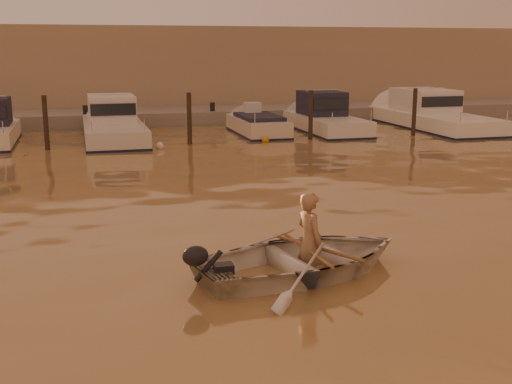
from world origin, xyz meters
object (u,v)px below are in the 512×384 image
object	(u,v)px
moored_boat_4	(326,118)
moored_boat_5	(433,114)
waterfront_building	(153,70)
moored_boat_2	(113,124)
dinghy	(304,258)
person	(310,242)
moored_boat_3	(258,129)

from	to	relation	value
moored_boat_4	moored_boat_5	distance (m)	5.36
waterfront_building	moored_boat_2	bearing A→B (deg)	-105.15
moored_boat_5	moored_boat_2	bearing A→B (deg)	180.00
moored_boat_2	moored_boat_4	distance (m)	9.33
moored_boat_4	moored_boat_5	size ratio (longest dim) A/B	0.73
dinghy	person	world-z (taller)	person
person	moored_boat_3	world-z (taller)	person
person	waterfront_building	size ratio (longest dim) A/B	0.04
moored_boat_3	moored_boat_4	distance (m)	3.21
moored_boat_5	waterfront_building	bearing A→B (deg)	136.80
moored_boat_2	moored_boat_5	size ratio (longest dim) A/B	0.86
moored_boat_2	moored_boat_5	xyz separation A→B (m)	(14.69, 0.00, 0.00)
dinghy	moored_boat_5	bearing A→B (deg)	-48.06
dinghy	moored_boat_3	distance (m)	17.68
moored_boat_2	moored_boat_5	world-z (taller)	same
moored_boat_3	moored_boat_4	bearing A→B (deg)	0.00
moored_boat_3	moored_boat_4	xyz separation A→B (m)	(3.18, 0.00, 0.40)
person	moored_boat_4	bearing A→B (deg)	-34.38
person	moored_boat_3	bearing A→B (deg)	-24.78
moored_boat_2	moored_boat_3	xyz separation A→B (m)	(6.15, 0.00, -0.40)
moored_boat_2	moored_boat_4	world-z (taller)	same
dinghy	waterfront_building	bearing A→B (deg)	-13.65
moored_boat_4	moored_boat_5	bearing A→B (deg)	0.00
moored_boat_3	moored_boat_5	bearing A→B (deg)	0.00
moored_boat_4	waterfront_building	xyz separation A→B (m)	(-6.35, 11.00, 1.77)
dinghy	moored_boat_4	bearing A→B (deg)	-34.64
moored_boat_3	moored_boat_5	xyz separation A→B (m)	(8.55, 0.00, 0.40)
moored_boat_5	waterfront_building	distance (m)	16.17
moored_boat_4	waterfront_building	bearing A→B (deg)	120.00
moored_boat_2	moored_boat_3	bearing A→B (deg)	0.00
dinghy	person	bearing A→B (deg)	-90.00
moored_boat_3	waterfront_building	bearing A→B (deg)	106.06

